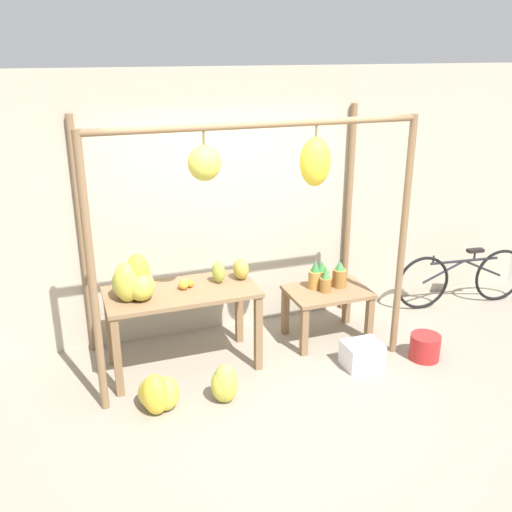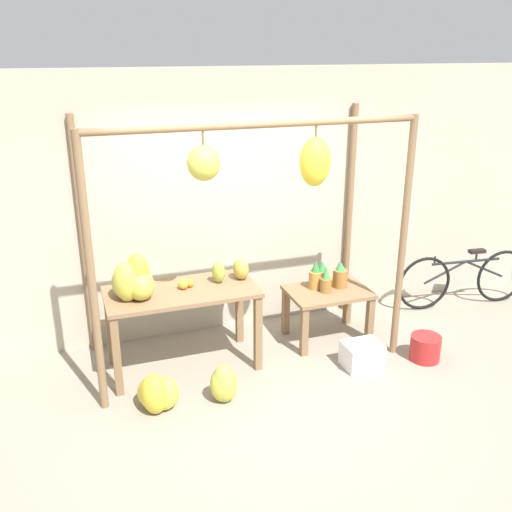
{
  "view_description": "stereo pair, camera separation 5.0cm",
  "coord_description": "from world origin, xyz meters",
  "px_view_note": "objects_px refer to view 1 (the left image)",
  "views": [
    {
      "loc": [
        -1.65,
        -4.01,
        2.99
      ],
      "look_at": [
        0.11,
        0.88,
        1.07
      ],
      "focal_mm": 40.0,
      "sensor_mm": 36.0,
      "label": 1
    },
    {
      "loc": [
        -1.6,
        -4.03,
        2.99
      ],
      "look_at": [
        0.11,
        0.88,
        1.07
      ],
      "focal_mm": 40.0,
      "sensor_mm": 36.0,
      "label": 2
    }
  ],
  "objects_px": {
    "banana_pile_on_table": "(134,282)",
    "orange_pile": "(185,284)",
    "fruit_crate_white": "(362,354)",
    "banana_pile_ground_left": "(157,394)",
    "pineapple_cluster": "(328,277)",
    "banana_pile_ground_right": "(225,384)",
    "blue_bucket": "(425,347)",
    "parked_bicycle": "(462,278)",
    "papaya_pile": "(232,270)"
  },
  "relations": [
    {
      "from": "banana_pile_on_table",
      "to": "orange_pile",
      "type": "distance_m",
      "value": 0.52
    },
    {
      "from": "banana_pile_on_table",
      "to": "fruit_crate_white",
      "type": "distance_m",
      "value": 2.32
    },
    {
      "from": "orange_pile",
      "to": "banana_pile_ground_left",
      "type": "distance_m",
      "value": 1.06
    },
    {
      "from": "orange_pile",
      "to": "pineapple_cluster",
      "type": "xyz_separation_m",
      "value": [
        1.55,
        0.07,
        -0.17
      ]
    },
    {
      "from": "banana_pile_ground_right",
      "to": "fruit_crate_white",
      "type": "distance_m",
      "value": 1.45
    },
    {
      "from": "blue_bucket",
      "to": "banana_pile_on_table",
      "type": "bearing_deg",
      "value": 167.21
    },
    {
      "from": "orange_pile",
      "to": "parked_bicycle",
      "type": "distance_m",
      "value": 3.5
    },
    {
      "from": "banana_pile_ground_left",
      "to": "blue_bucket",
      "type": "bearing_deg",
      "value": -0.99
    },
    {
      "from": "pineapple_cluster",
      "to": "banana_pile_ground_left",
      "type": "height_order",
      "value": "pineapple_cluster"
    },
    {
      "from": "banana_pile_ground_right",
      "to": "blue_bucket",
      "type": "relative_size",
      "value": 1.23
    },
    {
      "from": "banana_pile_ground_right",
      "to": "papaya_pile",
      "type": "xyz_separation_m",
      "value": [
        0.32,
        0.78,
        0.75
      ]
    },
    {
      "from": "banana_pile_on_table",
      "to": "parked_bicycle",
      "type": "height_order",
      "value": "banana_pile_on_table"
    },
    {
      "from": "papaya_pile",
      "to": "banana_pile_ground_left",
      "type": "bearing_deg",
      "value": -142.53
    },
    {
      "from": "orange_pile",
      "to": "banana_pile_ground_right",
      "type": "xyz_separation_m",
      "value": [
        0.15,
        -0.75,
        -0.68
      ]
    },
    {
      "from": "banana_pile_on_table",
      "to": "banana_pile_ground_right",
      "type": "xyz_separation_m",
      "value": [
        0.65,
        -0.66,
        -0.81
      ]
    },
    {
      "from": "parked_bicycle",
      "to": "orange_pile",
      "type": "bearing_deg",
      "value": -176.18
    },
    {
      "from": "banana_pile_on_table",
      "to": "banana_pile_ground_right",
      "type": "height_order",
      "value": "banana_pile_on_table"
    },
    {
      "from": "pineapple_cluster",
      "to": "banana_pile_ground_left",
      "type": "xyz_separation_m",
      "value": [
        -1.98,
        -0.74,
        -0.53
      ]
    },
    {
      "from": "orange_pile",
      "to": "parked_bicycle",
      "type": "bearing_deg",
      "value": 3.82
    },
    {
      "from": "banana_pile_on_table",
      "to": "blue_bucket",
      "type": "height_order",
      "value": "banana_pile_on_table"
    },
    {
      "from": "orange_pile",
      "to": "papaya_pile",
      "type": "distance_m",
      "value": 0.48
    },
    {
      "from": "banana_pile_on_table",
      "to": "parked_bicycle",
      "type": "xyz_separation_m",
      "value": [
        3.95,
        0.32,
        -0.64
      ]
    },
    {
      "from": "banana_pile_ground_left",
      "to": "parked_bicycle",
      "type": "bearing_deg",
      "value": 13.09
    },
    {
      "from": "banana_pile_on_table",
      "to": "parked_bicycle",
      "type": "relative_size",
      "value": 0.26
    },
    {
      "from": "parked_bicycle",
      "to": "fruit_crate_white",
      "type": "bearing_deg",
      "value": -155.03
    },
    {
      "from": "banana_pile_on_table",
      "to": "banana_pile_ground_left",
      "type": "xyz_separation_m",
      "value": [
        0.05,
        -0.58,
        -0.82
      ]
    },
    {
      "from": "banana_pile_ground_left",
      "to": "banana_pile_ground_right",
      "type": "xyz_separation_m",
      "value": [
        0.59,
        -0.08,
        0.01
      ]
    },
    {
      "from": "pineapple_cluster",
      "to": "fruit_crate_white",
      "type": "height_order",
      "value": "pineapple_cluster"
    },
    {
      "from": "banana_pile_on_table",
      "to": "parked_bicycle",
      "type": "distance_m",
      "value": 4.01
    },
    {
      "from": "blue_bucket",
      "to": "parked_bicycle",
      "type": "distance_m",
      "value": 1.53
    },
    {
      "from": "parked_bicycle",
      "to": "banana_pile_on_table",
      "type": "bearing_deg",
      "value": -175.3
    },
    {
      "from": "banana_pile_ground_left",
      "to": "parked_bicycle",
      "type": "xyz_separation_m",
      "value": [
        3.89,
        0.9,
        0.19
      ]
    },
    {
      "from": "fruit_crate_white",
      "to": "blue_bucket",
      "type": "distance_m",
      "value": 0.68
    },
    {
      "from": "papaya_pile",
      "to": "banana_pile_on_table",
      "type": "bearing_deg",
      "value": -172.98
    },
    {
      "from": "orange_pile",
      "to": "banana_pile_ground_left",
      "type": "bearing_deg",
      "value": -123.04
    },
    {
      "from": "orange_pile",
      "to": "parked_bicycle",
      "type": "height_order",
      "value": "orange_pile"
    },
    {
      "from": "banana_pile_on_table",
      "to": "papaya_pile",
      "type": "height_order",
      "value": "banana_pile_on_table"
    },
    {
      "from": "orange_pile",
      "to": "banana_pile_ground_right",
      "type": "distance_m",
      "value": 1.03
    },
    {
      "from": "blue_bucket",
      "to": "parked_bicycle",
      "type": "bearing_deg",
      "value": 38.83
    },
    {
      "from": "pineapple_cluster",
      "to": "parked_bicycle",
      "type": "bearing_deg",
      "value": 4.82
    },
    {
      "from": "banana_pile_ground_right",
      "to": "papaya_pile",
      "type": "relative_size",
      "value": 0.92
    },
    {
      "from": "pineapple_cluster",
      "to": "parked_bicycle",
      "type": "height_order",
      "value": "pineapple_cluster"
    },
    {
      "from": "pineapple_cluster",
      "to": "blue_bucket",
      "type": "height_order",
      "value": "pineapple_cluster"
    },
    {
      "from": "orange_pile",
      "to": "fruit_crate_white",
      "type": "bearing_deg",
      "value": -21.61
    },
    {
      "from": "banana_pile_ground_right",
      "to": "blue_bucket",
      "type": "xyz_separation_m",
      "value": [
        2.12,
        0.03,
        -0.05
      ]
    },
    {
      "from": "blue_bucket",
      "to": "parked_bicycle",
      "type": "relative_size",
      "value": 0.18
    },
    {
      "from": "banana_pile_on_table",
      "to": "orange_pile",
      "type": "bearing_deg",
      "value": 10.77
    },
    {
      "from": "parked_bicycle",
      "to": "papaya_pile",
      "type": "height_order",
      "value": "papaya_pile"
    },
    {
      "from": "banana_pile_on_table",
      "to": "banana_pile_ground_left",
      "type": "bearing_deg",
      "value": -84.61
    },
    {
      "from": "fruit_crate_white",
      "to": "papaya_pile",
      "type": "xyz_separation_m",
      "value": [
        -1.12,
        0.66,
        0.8
      ]
    }
  ]
}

